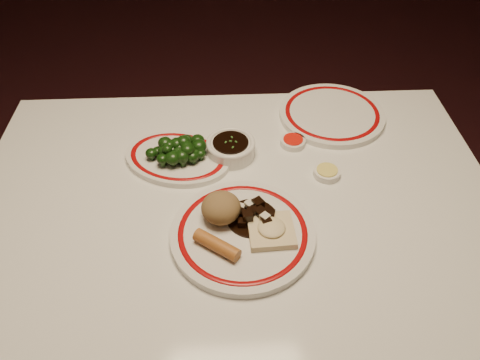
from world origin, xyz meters
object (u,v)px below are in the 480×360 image
(main_plate, at_px, (243,234))
(stirfry_heap, at_px, (254,214))
(dining_table, at_px, (236,235))
(soy_bowl, at_px, (231,149))
(spring_roll, at_px, (217,245))
(rice_mound, at_px, (221,208))
(broccoli_pile, at_px, (180,150))
(fried_wonton, at_px, (271,230))
(broccoli_plate, at_px, (177,158))

(main_plate, xyz_separation_m, stirfry_heap, (0.03, 0.04, 0.02))
(dining_table, xyz_separation_m, soy_bowl, (-0.01, 0.18, 0.11))
(spring_roll, height_order, soy_bowl, spring_roll)
(rice_mound, height_order, broccoli_pile, rice_mound)
(broccoli_pile, bearing_deg, stirfry_heap, -51.31)
(fried_wonton, height_order, broccoli_plate, fried_wonton)
(stirfry_heap, bearing_deg, dining_table, 128.05)
(fried_wonton, bearing_deg, main_plate, 172.77)
(spring_roll, relative_size, soy_bowl, 0.84)
(broccoli_plate, bearing_deg, spring_roll, -72.17)
(rice_mound, distance_m, stirfry_heap, 0.07)
(rice_mound, bearing_deg, fried_wonton, -25.30)
(spring_roll, xyz_separation_m, soy_bowl, (0.04, 0.31, -0.01))
(broccoli_pile, bearing_deg, broccoli_plate, 137.57)
(dining_table, height_order, broccoli_plate, broccoli_plate)
(fried_wonton, bearing_deg, dining_table, 127.66)
(broccoli_pile, bearing_deg, dining_table, -51.12)
(dining_table, xyz_separation_m, main_plate, (0.01, -0.08, 0.10))
(broccoli_plate, xyz_separation_m, soy_bowl, (0.13, 0.02, 0.01))
(main_plate, bearing_deg, soy_bowl, 93.53)
(rice_mound, relative_size, fried_wonton, 0.86)
(main_plate, relative_size, spring_roll, 3.64)
(stirfry_heap, height_order, broccoli_pile, broccoli_pile)
(spring_roll, xyz_separation_m, broccoli_plate, (-0.09, 0.29, -0.02))
(broccoli_plate, height_order, soy_bowl, soy_bowl)
(stirfry_heap, bearing_deg, spring_roll, -134.70)
(dining_table, relative_size, spring_roll, 11.98)
(stirfry_heap, distance_m, broccoli_pile, 0.26)
(spring_roll, bearing_deg, soy_bowl, 29.30)
(fried_wonton, relative_size, stirfry_heap, 0.89)
(fried_wonton, xyz_separation_m, broccoli_pile, (-0.20, 0.25, 0.01))
(rice_mound, bearing_deg, dining_table, 52.30)
(rice_mound, height_order, fried_wonton, rice_mound)
(main_plate, height_order, broccoli_plate, main_plate)
(fried_wonton, xyz_separation_m, stirfry_heap, (-0.03, 0.04, 0.00))
(rice_mound, height_order, stirfry_heap, rice_mound)
(spring_roll, distance_m, soy_bowl, 0.31)
(rice_mound, distance_m, broccoli_pile, 0.22)
(main_plate, height_order, spring_roll, spring_roll)
(spring_roll, height_order, fried_wonton, spring_roll)
(stirfry_heap, bearing_deg, broccoli_plate, 129.06)
(main_plate, xyz_separation_m, spring_roll, (-0.05, -0.04, 0.02))
(soy_bowl, bearing_deg, rice_mound, -96.85)
(spring_roll, height_order, stirfry_heap, stirfry_heap)
(fried_wonton, bearing_deg, broccoli_pile, 128.45)
(main_plate, height_order, stirfry_heap, stirfry_heap)
(main_plate, bearing_deg, fried_wonton, -7.23)
(dining_table, bearing_deg, fried_wonton, -52.34)
(rice_mound, bearing_deg, soy_bowl, 83.15)
(main_plate, height_order, rice_mound, rice_mound)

